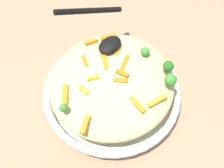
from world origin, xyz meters
The scene contains 23 objects.
ground_plane centered at (0.00, 0.00, 0.00)m, with size 2.40×2.40×0.00m, color #9E7F60.
serving_bowl centered at (0.00, 0.00, 0.02)m, with size 0.30×0.30×0.04m.
pasta_mound centered at (0.00, 0.00, 0.06)m, with size 0.27×0.26×0.06m, color #DBC689.
carrot_piece_0 centered at (-0.03, 0.02, 0.09)m, with size 0.03×0.01×0.01m, color orange.
carrot_piece_1 centered at (0.05, 0.03, 0.09)m, with size 0.03×0.01×0.01m, color orange.
carrot_piece_2 centered at (-0.01, 0.07, 0.09)m, with size 0.03×0.01×0.01m, color orange.
carrot_piece_3 centered at (0.00, -0.02, 0.09)m, with size 0.03×0.01×0.01m, color orange.
carrot_piece_4 centered at (0.01, 0.03, 0.09)m, with size 0.04×0.01×0.01m, color orange.
carrot_piece_5 centered at (-0.11, -0.03, 0.09)m, with size 0.04×0.01×0.01m, color orange.
carrot_piece_6 centered at (0.04, 0.09, 0.09)m, with size 0.03×0.01×0.01m, color orange.
carrot_piece_7 centered at (-0.02, -0.08, 0.09)m, with size 0.04×0.01×0.01m, color orange.
carrot_piece_8 centered at (0.04, 0.00, 0.09)m, with size 0.04×0.01×0.01m, color orange.
carrot_piece_9 centered at (0.02, -0.10, 0.09)m, with size 0.04×0.01×0.01m, color orange.
carrot_piece_10 centered at (0.03, 0.05, 0.09)m, with size 0.03×0.01×0.01m, color orange.
carrot_piece_11 centered at (0.01, -0.01, 0.09)m, with size 0.03×0.01×0.01m, color orange.
carrot_piece_12 centered at (-0.09, 0.04, 0.09)m, with size 0.04×0.01×0.01m, color orange.
carrot_piece_13 centered at (-0.06, 0.02, 0.09)m, with size 0.02×0.01×0.01m, color orange.
carrot_piece_14 centered at (0.07, 0.07, 0.09)m, with size 0.04×0.01×0.01m, color orange.
broccoli_floret_0 centered at (-0.12, 0.02, 0.09)m, with size 0.02×0.02×0.02m.
broccoli_floret_1 centered at (0.09, -0.02, 0.10)m, with size 0.02×0.02×0.02m.
broccoli_floret_2 centered at (0.09, -0.07, 0.10)m, with size 0.02×0.02×0.03m.
broccoli_floret_3 centered at (0.06, -0.10, 0.10)m, with size 0.02×0.02×0.03m.
serving_spoon centered at (0.06, 0.08, 0.11)m, with size 0.16×0.12×0.08m.
Camera 1 is at (-0.22, -0.20, 0.54)m, focal length 42.98 mm.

